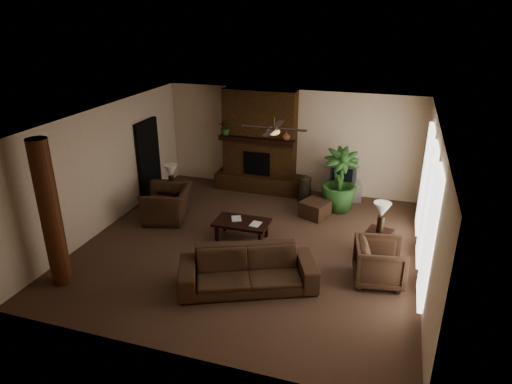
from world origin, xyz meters
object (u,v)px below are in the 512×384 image
(tv_stand, at_px, (344,191))
(floor_vase, at_px, (305,187))
(armchair_right, at_px, (380,261))
(lamp_right, at_px, (382,212))
(log_column, at_px, (50,215))
(sofa, at_px, (248,264))
(ottoman, at_px, (315,209))
(lamp_left, at_px, (171,172))
(floor_plant, at_px, (338,193))
(side_table_right, at_px, (378,243))
(armchair_left, at_px, (167,198))
(side_table_left, at_px, (172,199))
(coffee_table, at_px, (242,224))

(tv_stand, distance_m, floor_vase, 1.12)
(armchair_right, bearing_deg, lamp_right, -5.17)
(log_column, xyz_separation_m, sofa, (3.39, 0.90, -0.91))
(ottoman, distance_m, lamp_left, 3.69)
(ottoman, distance_m, floor_plant, 0.80)
(side_table_right, bearing_deg, lamp_right, -88.41)
(armchair_right, bearing_deg, side_table_right, -5.25)
(armchair_left, relative_size, lamp_left, 1.86)
(ottoman, bearing_deg, floor_vase, 119.36)
(side_table_left, distance_m, side_table_right, 5.21)
(side_table_left, distance_m, lamp_right, 5.27)
(tv_stand, xyz_separation_m, side_table_left, (-4.10, -1.96, 0.03))
(side_table_left, height_order, lamp_left, lamp_left)
(sofa, distance_m, tv_stand, 4.80)
(lamp_left, bearing_deg, ottoman, 10.44)
(sofa, relative_size, tv_stand, 2.93)
(ottoman, distance_m, side_table_left, 3.62)
(floor_plant, bearing_deg, side_table_left, -162.62)
(lamp_left, bearing_deg, sofa, -42.79)
(tv_stand, bearing_deg, coffee_table, -140.05)
(sofa, bearing_deg, log_column, 171.23)
(armchair_right, bearing_deg, ottoman, 24.80)
(armchair_left, height_order, tv_stand, armchair_left)
(coffee_table, relative_size, floor_vase, 1.56)
(armchair_right, distance_m, floor_plant, 3.28)
(floor_plant, distance_m, side_table_right, 2.33)
(tv_stand, height_order, floor_vase, floor_vase)
(sofa, xyz_separation_m, side_table_left, (-2.94, 2.69, -0.21))
(sofa, relative_size, side_table_left, 4.52)
(coffee_table, height_order, side_table_right, side_table_right)
(sofa, distance_m, ottoman, 3.43)
(armchair_right, xyz_separation_m, floor_vase, (-2.10, 3.22, -0.02))
(sofa, distance_m, lamp_right, 2.96)
(log_column, bearing_deg, tv_stand, 50.63)
(armchair_left, xyz_separation_m, tv_stand, (3.95, 2.46, -0.28))
(sofa, height_order, armchair_left, armchair_left)
(armchair_left, distance_m, tv_stand, 4.66)
(floor_plant, distance_m, lamp_left, 4.24)
(side_table_left, relative_size, side_table_right, 1.00)
(tv_stand, relative_size, floor_vase, 1.10)
(sofa, distance_m, lamp_left, 4.02)
(coffee_table, xyz_separation_m, floor_plant, (1.82, 2.22, 0.08))
(armchair_left, height_order, side_table_right, armchair_left)
(floor_vase, bearing_deg, side_table_right, -47.34)
(coffee_table, bearing_deg, side_table_left, 156.63)
(log_column, distance_m, side_table_left, 3.79)
(lamp_right, bearing_deg, sofa, -139.53)
(floor_vase, relative_size, lamp_right, 1.18)
(armchair_right, distance_m, lamp_right, 1.14)
(log_column, distance_m, lamp_right, 6.28)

